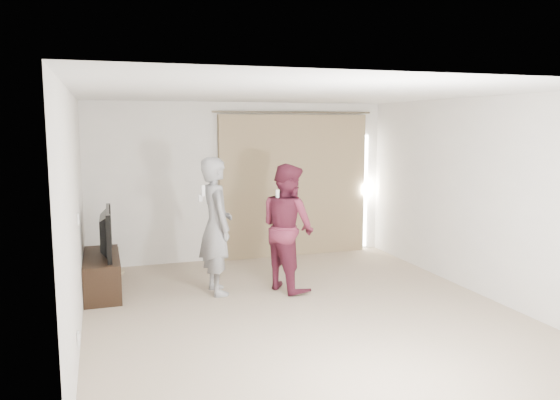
% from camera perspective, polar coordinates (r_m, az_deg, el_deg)
% --- Properties ---
extents(floor, '(5.50, 5.50, 0.00)m').
position_cam_1_polar(floor, '(6.79, 1.97, -11.40)').
color(floor, tan).
rests_on(floor, ground).
extents(wall_back, '(5.00, 0.04, 2.60)m').
position_cam_1_polar(wall_back, '(9.08, -4.01, 1.96)').
color(wall_back, silver).
rests_on(wall_back, ground).
extents(wall_left, '(0.04, 5.50, 2.60)m').
position_cam_1_polar(wall_left, '(6.09, -20.64, -1.55)').
color(wall_left, silver).
rests_on(wall_left, ground).
extents(ceiling, '(5.00, 5.50, 0.01)m').
position_cam_1_polar(ceiling, '(6.41, 2.08, 11.08)').
color(ceiling, silver).
rests_on(ceiling, wall_back).
extents(curtain, '(2.80, 0.11, 2.46)m').
position_cam_1_polar(curtain, '(9.30, 1.56, 1.51)').
color(curtain, '#93805A').
rests_on(curtain, ground).
extents(tv_console, '(0.46, 1.32, 0.51)m').
position_cam_1_polar(tv_console, '(7.75, -18.10, -7.37)').
color(tv_console, black).
rests_on(tv_console, ground).
extents(tv, '(0.17, 1.09, 0.62)m').
position_cam_1_polar(tv, '(7.62, -18.28, -3.26)').
color(tv, black).
rests_on(tv, tv_console).
extents(scratching_post, '(0.31, 0.31, 0.41)m').
position_cam_1_polar(scratching_post, '(8.64, -17.01, -6.34)').
color(scratching_post, tan).
rests_on(scratching_post, ground).
extents(person_man, '(0.48, 0.70, 1.83)m').
position_cam_1_polar(person_man, '(7.27, -6.69, -2.69)').
color(person_man, gray).
rests_on(person_man, ground).
extents(person_woman, '(0.89, 1.01, 1.72)m').
position_cam_1_polar(person_woman, '(7.40, 0.81, -2.85)').
color(person_woman, maroon).
rests_on(person_woman, ground).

